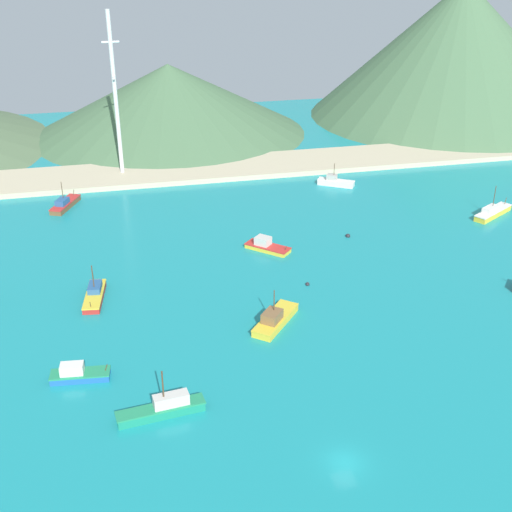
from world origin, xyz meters
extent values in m
cube|color=teal|center=(0.00, 30.00, -0.25)|extent=(260.00, 280.00, 0.50)
cube|color=#198466|center=(-19.21, 12.59, 0.53)|extent=(10.84, 3.36, 1.07)
cube|color=#238C5B|center=(-19.21, 12.59, 1.17)|extent=(11.06, 3.42, 0.20)
cube|color=beige|center=(-17.88, 12.75, 2.00)|extent=(4.49, 2.07, 1.47)
cylinder|color=#4C3823|center=(-18.74, 12.65, 4.59)|extent=(0.20, 0.20, 3.70)
cube|color=#1E5BA8|center=(-28.87, 22.28, 0.42)|extent=(7.80, 3.19, 0.85)
cube|color=#238C5B|center=(-28.87, 22.28, 0.95)|extent=(7.95, 3.26, 0.20)
cube|color=silver|center=(-29.81, 22.38, 1.70)|extent=(3.16, 2.12, 1.32)
cylinder|color=#4C3823|center=(-25.47, 21.93, 1.44)|extent=(0.53, 0.17, 1.15)
cube|color=gold|center=(53.83, 60.43, 0.56)|extent=(10.64, 7.73, 1.11)
cube|color=white|center=(53.83, 60.43, 1.21)|extent=(10.85, 7.88, 0.20)
cube|color=silver|center=(52.66, 59.73, 1.86)|extent=(4.41, 3.65, 1.10)
cylinder|color=#4C3823|center=(58.06, 62.98, 1.89)|extent=(0.61, 0.44, 1.50)
cylinder|color=#4C3823|center=(53.35, 60.14, 4.54)|extent=(0.15, 0.15, 4.25)
cube|color=brown|center=(-32.66, 84.88, 0.49)|extent=(6.28, 9.95, 0.99)
cube|color=red|center=(-32.66, 84.88, 1.09)|extent=(6.40, 10.15, 0.20)
cube|color=#28568C|center=(-33.14, 83.76, 1.75)|extent=(3.07, 3.73, 1.13)
cylinder|color=#4C3823|center=(-30.90, 88.89, 1.68)|extent=(0.34, 0.58, 1.34)
cylinder|color=#4C3823|center=(-32.88, 84.36, 4.12)|extent=(0.15, 0.15, 3.61)
cube|color=red|center=(-26.88, 43.31, 0.44)|extent=(3.84, 9.81, 0.87)
cube|color=gold|center=(-26.88, 43.31, 0.97)|extent=(3.92, 10.00, 0.20)
cube|color=#28568C|center=(-26.72, 44.50, 1.56)|extent=(2.41, 3.77, 0.98)
cylinder|color=#4C3823|center=(-27.43, 39.05, 1.48)|extent=(0.19, 0.54, 1.19)
cylinder|color=#4C3823|center=(-26.81, 43.79, 3.93)|extent=(0.17, 0.17, 3.76)
cube|color=gold|center=(4.49, 54.83, 0.35)|extent=(8.04, 7.84, 0.71)
cube|color=red|center=(4.49, 54.83, 0.81)|extent=(8.20, 7.99, 0.20)
cube|color=beige|center=(3.74, 55.55, 1.66)|extent=(3.44, 3.43, 1.50)
cylinder|color=#4C3823|center=(7.20, 52.26, 1.20)|extent=(0.41, 0.40, 0.97)
cube|color=silver|center=(28.08, 84.86, 0.56)|extent=(8.24, 6.37, 1.11)
cube|color=white|center=(28.08, 84.86, 1.21)|extent=(8.41, 6.50, 0.20)
cube|color=#B2ADA3|center=(27.20, 85.41, 1.94)|extent=(2.81, 2.66, 1.26)
cylinder|color=#4C3823|center=(27.58, 85.17, 3.91)|extent=(0.13, 0.13, 2.68)
cube|color=gold|center=(-0.39, 29.86, 0.49)|extent=(8.75, 9.69, 0.99)
cube|color=gold|center=(-0.39, 29.86, 1.09)|extent=(8.92, 9.88, 0.20)
cube|color=brown|center=(-1.20, 28.89, 1.95)|extent=(3.77, 3.89, 1.51)
cylinder|color=#4C3823|center=(-0.79, 29.38, 4.36)|extent=(0.16, 0.16, 3.32)
sphere|color=#232328|center=(20.98, 57.16, 0.16)|extent=(0.90, 0.90, 0.90)
sphere|color=#232328|center=(7.77, 40.33, 0.12)|extent=(0.70, 0.70, 0.70)
cube|color=#C6B793|center=(0.00, 101.23, 0.60)|extent=(247.00, 17.19, 1.20)
cone|color=#476B47|center=(-4.29, 138.09, 9.80)|extent=(78.03, 78.03, 19.59)
cone|color=#476B47|center=(84.17, 137.42, 20.23)|extent=(88.15, 88.15, 40.46)
cylinder|color=silver|center=(-19.85, 101.93, 18.99)|extent=(0.97, 0.97, 37.97)
cylinder|color=silver|center=(-19.85, 101.93, 31.14)|extent=(3.80, 0.49, 0.49)
cylinder|color=silver|center=(-19.85, 101.93, 23.54)|extent=(0.49, 3.04, 0.49)
camera|label=1|loc=(-22.02, -52.11, 53.18)|focal=46.41mm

